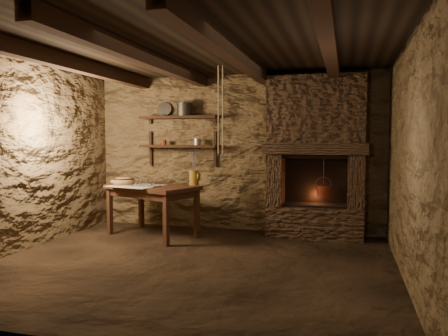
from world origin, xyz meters
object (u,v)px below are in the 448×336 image
(wooden_bowl, at_px, (123,181))
(stoneware_jug, at_px, (194,171))
(iron_stockpot, at_px, (185,110))
(work_table, at_px, (153,209))
(red_pot, at_px, (323,189))

(wooden_bowl, bearing_deg, stoneware_jug, 9.82)
(iron_stockpot, bearing_deg, wooden_bowl, -139.33)
(work_table, relative_size, stoneware_jug, 3.00)
(stoneware_jug, distance_m, iron_stockpot, 1.06)
(wooden_bowl, height_order, red_pot, red_pot)
(work_table, height_order, iron_stockpot, iron_stockpot)
(iron_stockpot, relative_size, red_pot, 0.44)
(wooden_bowl, xyz_separation_m, red_pot, (2.87, 0.51, -0.09))
(stoneware_jug, bearing_deg, work_table, 173.85)
(stoneware_jug, xyz_separation_m, red_pot, (1.82, 0.33, -0.25))
(red_pot, bearing_deg, work_table, -167.79)
(stoneware_jug, relative_size, iron_stockpot, 2.07)
(work_table, bearing_deg, wooden_bowl, -159.00)
(work_table, height_order, stoneware_jug, stoneware_jug)
(wooden_bowl, xyz_separation_m, iron_stockpot, (0.74, 0.63, 1.07))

